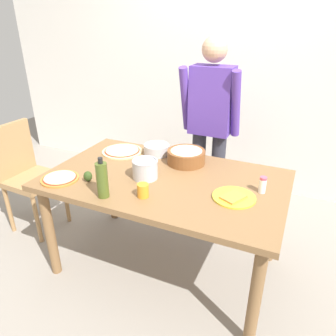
% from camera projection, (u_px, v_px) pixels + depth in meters
% --- Properties ---
extents(ground, '(8.00, 8.00, 0.00)m').
position_uv_depth(ground, '(165.00, 264.00, 2.47)').
color(ground, gray).
extents(wall_back, '(5.60, 0.10, 2.60)m').
position_uv_depth(wall_back, '(230.00, 65.00, 3.23)').
color(wall_back, silver).
rests_on(wall_back, ground).
extents(dining_table, '(1.60, 0.96, 0.76)m').
position_uv_depth(dining_table, '(165.00, 189.00, 2.18)').
color(dining_table, brown).
rests_on(dining_table, ground).
extents(person_cook, '(0.49, 0.25, 1.62)m').
position_uv_depth(person_cook, '(210.00, 123.00, 2.66)').
color(person_cook, '#2D2D38').
rests_on(person_cook, ground).
extents(chair_wooden_left, '(0.42, 0.42, 0.95)m').
position_uv_depth(chair_wooden_left, '(26.00, 171.00, 2.73)').
color(chair_wooden_left, '#A37A4C').
rests_on(chair_wooden_left, ground).
extents(pizza_raw_on_board, '(0.32, 0.32, 0.02)m').
position_uv_depth(pizza_raw_on_board, '(122.00, 151.00, 2.54)').
color(pizza_raw_on_board, beige).
rests_on(pizza_raw_on_board, dining_table).
extents(pizza_cooked_on_tray, '(0.25, 0.25, 0.02)m').
position_uv_depth(pizza_cooked_on_tray, '(60.00, 178.00, 2.11)').
color(pizza_cooked_on_tray, '#C67A33').
rests_on(pizza_cooked_on_tray, dining_table).
extents(plate_with_slice, '(0.26, 0.26, 0.02)m').
position_uv_depth(plate_with_slice, '(234.00, 197.00, 1.89)').
color(plate_with_slice, gold).
rests_on(plate_with_slice, dining_table).
extents(popcorn_bowl, '(0.28, 0.28, 0.11)m').
position_uv_depth(popcorn_bowl, '(186.00, 155.00, 2.33)').
color(popcorn_bowl, brown).
rests_on(popcorn_bowl, dining_table).
extents(mixing_bowl_steel, '(0.20, 0.20, 0.08)m').
position_uv_depth(mixing_bowl_steel, '(157.00, 149.00, 2.49)').
color(mixing_bowl_steel, '#B7B7BC').
rests_on(mixing_bowl_steel, dining_table).
extents(olive_oil_bottle, '(0.07, 0.07, 0.26)m').
position_uv_depth(olive_oil_bottle, '(102.00, 180.00, 1.87)').
color(olive_oil_bottle, '#47561E').
rests_on(olive_oil_bottle, dining_table).
extents(steel_pot, '(0.17, 0.17, 0.13)m').
position_uv_depth(steel_pot, '(145.00, 169.00, 2.11)').
color(steel_pot, '#B7B7BC').
rests_on(steel_pot, dining_table).
extents(cup_orange, '(0.07, 0.07, 0.08)m').
position_uv_depth(cup_orange, '(143.00, 190.00, 1.90)').
color(cup_orange, orange).
rests_on(cup_orange, dining_table).
extents(salt_shaker, '(0.04, 0.04, 0.11)m').
position_uv_depth(salt_shaker, '(263.00, 185.00, 1.94)').
color(salt_shaker, white).
rests_on(salt_shaker, dining_table).
extents(avocado, '(0.06, 0.06, 0.07)m').
position_uv_depth(avocado, '(88.00, 176.00, 2.08)').
color(avocado, '#2D4219').
rests_on(avocado, dining_table).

